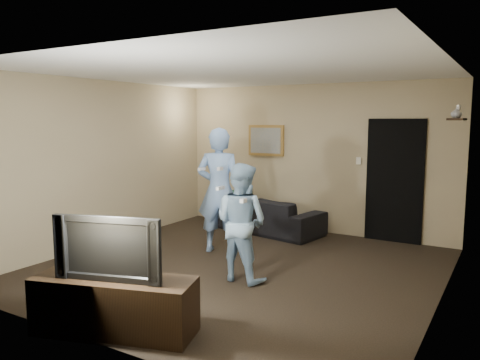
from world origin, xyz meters
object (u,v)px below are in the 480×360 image
Objects in this scene: television at (112,246)px; sofa at (264,214)px; wii_player_right at (241,222)px; tv_console at (114,306)px; wii_player_left at (219,190)px.

sofa is at bearing 81.64° from television.
sofa is 2.63m from wii_player_right.
tv_console is at bearing 109.33° from sofa.
television is (0.66, -4.27, 0.51)m from sofa.
wii_player_right is at bearing 121.92° from sofa.
wii_player_left is at bearing 85.75° from television.
wii_player_left reaches higher than sofa.
television is at bearing 109.33° from sofa.
wii_player_left is (-0.63, 2.77, 0.69)m from tv_console.
wii_player_left is at bearing 135.36° from wii_player_right.
sofa reaches higher than tv_console.
wii_player_right is at bearing -44.64° from wii_player_left.
wii_player_left is (0.03, -1.51, 0.63)m from sofa.
wii_player_right is (0.92, -0.91, -0.21)m from wii_player_left.
sofa is 1.14× the size of wii_player_left.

